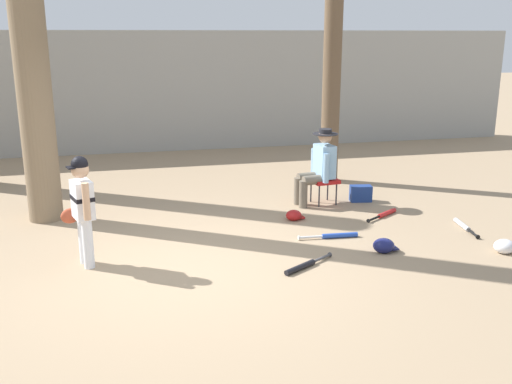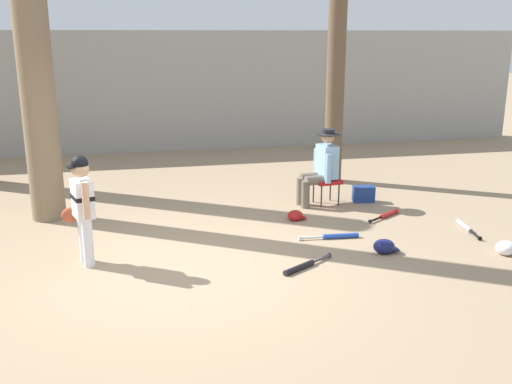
% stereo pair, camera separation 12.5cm
% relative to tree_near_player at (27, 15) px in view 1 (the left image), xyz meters
% --- Properties ---
extents(ground_plane, '(60.00, 60.00, 0.00)m').
position_rel_tree_near_player_xyz_m(ground_plane, '(1.75, -2.38, -2.87)').
color(ground_plane, '#9E8466').
extents(concrete_back_wall, '(18.00, 0.36, 2.70)m').
position_rel_tree_near_player_xyz_m(concrete_back_wall, '(1.75, 4.89, -1.52)').
color(concrete_back_wall, '#9E9E99').
rests_on(concrete_back_wall, ground).
extents(tree_near_player, '(0.68, 0.68, 6.41)m').
position_rel_tree_near_player_xyz_m(tree_near_player, '(0.00, 0.00, 0.00)').
color(tree_near_player, '#7F6B51').
rests_on(tree_near_player, ground).
extents(tree_behind_spectator, '(0.51, 0.51, 5.76)m').
position_rel_tree_near_player_xyz_m(tree_behind_spectator, '(4.82, 1.22, -0.26)').
color(tree_behind_spectator, brown).
rests_on(tree_behind_spectator, ground).
extents(young_ballplayer, '(0.44, 0.56, 1.31)m').
position_rel_tree_near_player_xyz_m(young_ballplayer, '(0.65, -1.95, -2.12)').
color(young_ballplayer, white).
rests_on(young_ballplayer, ground).
extents(folding_stool, '(0.44, 0.44, 0.41)m').
position_rel_tree_near_player_xyz_m(folding_stool, '(4.22, -0.17, -2.50)').
color(folding_stool, red).
rests_on(folding_stool, ground).
extents(seated_spectator, '(0.67, 0.54, 1.20)m').
position_rel_tree_near_player_xyz_m(seated_spectator, '(4.12, -0.18, -2.23)').
color(seated_spectator, '#6B6051').
rests_on(seated_spectator, ground).
extents(handbag_beside_stool, '(0.36, 0.23, 0.26)m').
position_rel_tree_near_player_xyz_m(handbag_beside_stool, '(4.85, -0.19, -2.74)').
color(handbag_beside_stool, navy).
rests_on(handbag_beside_stool, ground).
extents(bat_black_composite, '(0.71, 0.48, 0.07)m').
position_rel_tree_near_player_xyz_m(bat_black_composite, '(3.10, -2.65, -2.83)').
color(bat_black_composite, black).
rests_on(bat_black_composite, ground).
extents(bat_blue_youth, '(0.81, 0.12, 0.07)m').
position_rel_tree_near_player_xyz_m(bat_blue_youth, '(3.82, -1.75, -2.83)').
color(bat_blue_youth, '#2347AD').
rests_on(bat_blue_youth, ground).
extents(bat_red_barrel, '(0.64, 0.45, 0.07)m').
position_rel_tree_near_player_xyz_m(bat_red_barrel, '(4.89, -1.02, -2.83)').
color(bat_red_barrel, red).
rests_on(bat_red_barrel, ground).
extents(bat_aluminum_silver, '(0.18, 0.74, 0.07)m').
position_rel_tree_near_player_xyz_m(bat_aluminum_silver, '(5.71, -1.79, -2.83)').
color(bat_aluminum_silver, '#B7BCC6').
rests_on(bat_aluminum_silver, ground).
extents(batting_helmet_white, '(0.31, 0.24, 0.18)m').
position_rel_tree_near_player_xyz_m(batting_helmet_white, '(5.68, -2.73, -2.79)').
color(batting_helmet_white, silver).
rests_on(batting_helmet_white, ground).
extents(batting_helmet_red, '(0.27, 0.21, 0.16)m').
position_rel_tree_near_player_xyz_m(batting_helmet_red, '(3.52, -0.88, -2.80)').
color(batting_helmet_red, '#A81919').
rests_on(batting_helmet_red, ground).
extents(batting_helmet_navy, '(0.32, 0.25, 0.18)m').
position_rel_tree_near_player_xyz_m(batting_helmet_navy, '(4.23, -2.36, -2.79)').
color(batting_helmet_navy, navy).
rests_on(batting_helmet_navy, ground).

